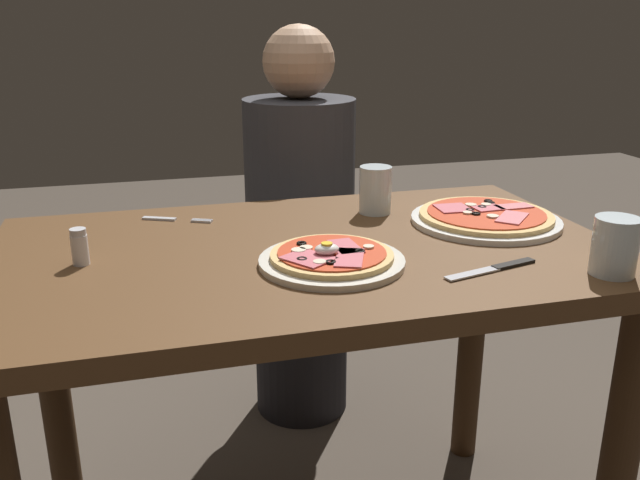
% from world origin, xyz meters
% --- Properties ---
extents(dining_table, '(1.19, 0.71, 0.77)m').
position_xyz_m(dining_table, '(0.00, 0.00, 0.64)').
color(dining_table, brown).
rests_on(dining_table, ground).
extents(pizza_foreground, '(0.26, 0.26, 0.05)m').
position_xyz_m(pizza_foreground, '(0.02, -0.11, 0.79)').
color(pizza_foreground, silver).
rests_on(pizza_foreground, dining_table).
extents(pizza_across_left, '(0.32, 0.32, 0.03)m').
position_xyz_m(pizza_across_left, '(0.41, 0.05, 0.79)').
color(pizza_across_left, white).
rests_on(pizza_across_left, dining_table).
extents(water_glass_near, '(0.08, 0.08, 0.10)m').
position_xyz_m(water_glass_near, '(0.47, -0.28, 0.82)').
color(water_glass_near, silver).
rests_on(water_glass_near, dining_table).
extents(water_glass_far, '(0.07, 0.07, 0.11)m').
position_xyz_m(water_glass_far, '(0.21, 0.19, 0.82)').
color(water_glass_far, silver).
rests_on(water_glass_far, dining_table).
extents(fork, '(0.15, 0.08, 0.00)m').
position_xyz_m(fork, '(-0.24, 0.25, 0.78)').
color(fork, silver).
rests_on(fork, dining_table).
extents(knife, '(0.19, 0.06, 0.01)m').
position_xyz_m(knife, '(0.29, -0.21, 0.78)').
color(knife, silver).
rests_on(knife, dining_table).
extents(salt_shaker, '(0.03, 0.03, 0.07)m').
position_xyz_m(salt_shaker, '(-0.42, 0.01, 0.81)').
color(salt_shaker, white).
rests_on(salt_shaker, dining_table).
extents(diner_person, '(0.32, 0.32, 1.18)m').
position_xyz_m(diner_person, '(0.14, 0.66, 0.56)').
color(diner_person, black).
rests_on(diner_person, ground).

